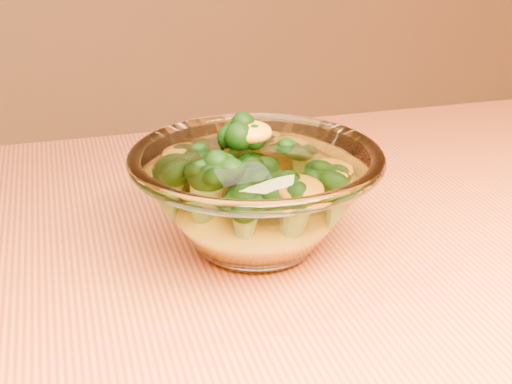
% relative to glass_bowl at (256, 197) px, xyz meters
% --- Properties ---
extents(glass_bowl, '(0.19, 0.19, 0.08)m').
position_rel_glass_bowl_xyz_m(glass_bowl, '(0.00, 0.00, 0.00)').
color(glass_bowl, white).
rests_on(glass_bowl, table).
extents(cheese_sauce, '(0.11, 0.11, 0.03)m').
position_rel_glass_bowl_xyz_m(cheese_sauce, '(0.00, 0.00, -0.02)').
color(cheese_sauce, orange).
rests_on(cheese_sauce, glass_bowl).
extents(broccoli_heap, '(0.12, 0.12, 0.08)m').
position_rel_glass_bowl_xyz_m(broccoli_heap, '(-0.01, 0.01, 0.01)').
color(broccoli_heap, black).
rests_on(broccoli_heap, cheese_sauce).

